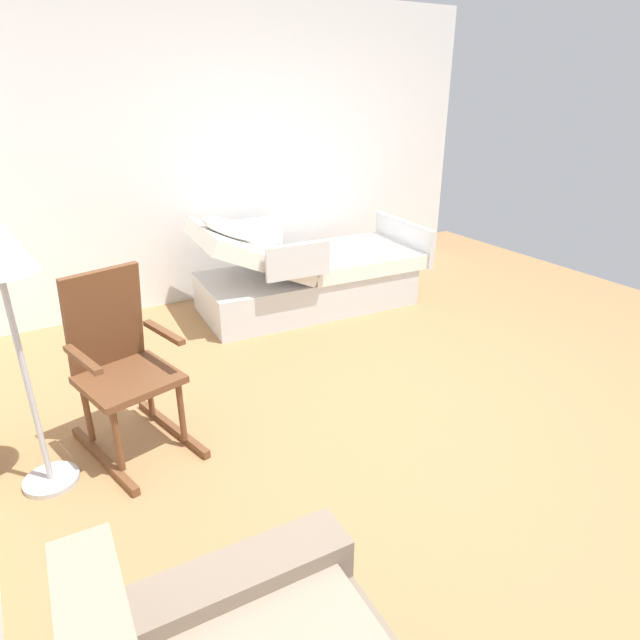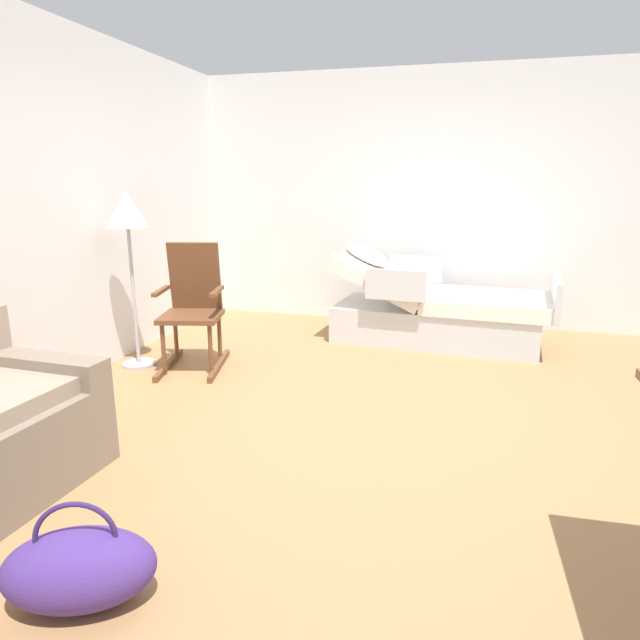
# 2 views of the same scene
# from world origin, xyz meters

# --- Properties ---
(ground_plane) EXTENTS (6.74, 6.74, 0.00)m
(ground_plane) POSITION_xyz_m (0.00, 0.00, 0.00)
(ground_plane) COLOR #9E7247
(back_wall) EXTENTS (5.59, 0.10, 2.70)m
(back_wall) POSITION_xyz_m (0.00, 2.50, 1.35)
(back_wall) COLOR white
(back_wall) RESTS_ON ground
(side_wall) EXTENTS (0.10, 5.10, 2.70)m
(side_wall) POSITION_xyz_m (2.75, 0.00, 1.35)
(side_wall) COLOR white
(side_wall) RESTS_ON ground
(hospital_bed) EXTENTS (1.14, 2.16, 0.99)m
(hospital_bed) POSITION_xyz_m (1.96, -0.24, 0.30)
(hospital_bed) COLOR silver
(hospital_bed) RESTS_ON ground
(rocking_chair) EXTENTS (0.85, 0.64, 1.05)m
(rocking_chair) POSITION_xyz_m (0.65, 1.71, 0.50)
(rocking_chair) COLOR brown
(rocking_chair) RESTS_ON ground
(floor_lamp) EXTENTS (0.34, 0.34, 1.48)m
(floor_lamp) POSITION_xyz_m (0.51, 2.17, 1.23)
(floor_lamp) COLOR #B2B5BA
(floor_lamp) RESTS_ON ground
(duffel_bag) EXTENTS (0.50, 0.64, 0.43)m
(duffel_bag) POSITION_xyz_m (-2.01, 0.81, 0.15)
(duffel_bag) COLOR #472D7A
(duffel_bag) RESTS_ON ground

